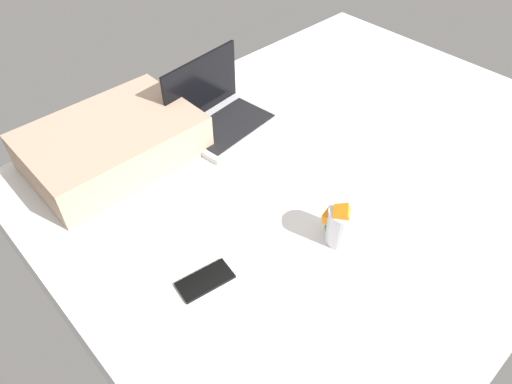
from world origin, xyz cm
name	(u,v)px	position (x,y,z in cm)	size (l,w,h in cm)	color
bed_mattress	(330,179)	(0.00, 0.00, 9.00)	(180.00, 140.00, 18.00)	white
laptop	(219,114)	(-14.92, 39.30, 22.41)	(35.38, 26.57, 23.00)	#B7BABC
snack_cup	(342,224)	(-24.49, -22.81, 23.83)	(9.04, 10.58, 13.49)	silver
cell_phone	(205,280)	(-59.97, -8.75, 18.40)	(6.80, 14.00, 0.80)	black
pillow	(113,143)	(-51.20, 48.00, 24.50)	(52.00, 36.00, 13.00)	tan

